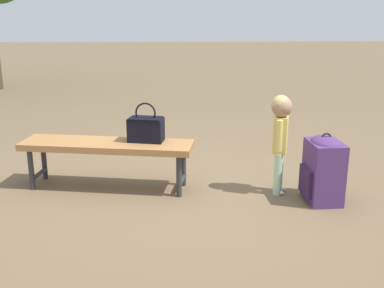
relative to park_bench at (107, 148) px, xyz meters
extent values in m
plane|color=brown|center=(0.74, -0.09, -0.39)|extent=(40.00, 40.00, 0.00)
cube|color=#9E6B3D|center=(0.00, 0.00, 0.03)|extent=(1.64, 0.66, 0.06)
cylinder|color=#2D2D33|center=(0.71, 0.02, -0.20)|extent=(0.05, 0.05, 0.39)
cylinder|color=#2D2D33|center=(0.67, -0.25, -0.20)|extent=(0.05, 0.05, 0.39)
cylinder|color=#2D2D33|center=(-0.67, 0.25, -0.20)|extent=(0.05, 0.05, 0.39)
cylinder|color=#2D2D33|center=(-0.71, -0.02, -0.20)|extent=(0.05, 0.05, 0.39)
cylinder|color=#2D2D33|center=(0.69, -0.12, -0.29)|extent=(0.09, 0.28, 0.04)
cylinder|color=#2D2D33|center=(-0.69, 0.12, -0.29)|extent=(0.09, 0.28, 0.04)
cube|color=black|center=(0.37, 0.01, 0.17)|extent=(0.35, 0.24, 0.22)
cube|color=black|center=(0.37, 0.01, 0.27)|extent=(0.32, 0.24, 0.02)
torus|color=black|center=(0.37, 0.01, 0.33)|extent=(0.20, 0.06, 0.20)
cylinder|color=#B2D8B2|center=(1.60, -0.15, -0.20)|extent=(0.07, 0.07, 0.39)
cylinder|color=#B2D8B2|center=(1.57, -0.24, -0.20)|extent=(0.07, 0.07, 0.39)
ellipsoid|color=white|center=(1.61, -0.16, -0.37)|extent=(0.10, 0.08, 0.04)
ellipsoid|color=white|center=(1.59, -0.24, -0.37)|extent=(0.10, 0.08, 0.04)
cube|color=#E5CC66|center=(1.58, -0.19, 0.16)|extent=(0.16, 0.17, 0.33)
cylinder|color=#E5CC66|center=(1.61, -0.10, 0.18)|extent=(0.06, 0.06, 0.28)
cylinder|color=#E5CC66|center=(1.55, -0.29, 0.18)|extent=(0.06, 0.06, 0.28)
sphere|color=#A57A5B|center=(1.58, -0.19, 0.42)|extent=(0.18, 0.18, 0.18)
sphere|color=tan|center=(1.57, -0.19, 0.44)|extent=(0.17, 0.17, 0.17)
cube|color=#4C2D66|center=(1.93, -0.40, -0.12)|extent=(0.29, 0.38, 0.54)
ellipsoid|color=#4C2D66|center=(1.93, -0.40, 0.14)|extent=(0.28, 0.36, 0.12)
cube|color=#311D42|center=(1.78, -0.41, -0.20)|extent=(0.05, 0.26, 0.24)
cube|color=#311D42|center=(2.08, -0.48, -0.12)|extent=(0.03, 0.06, 0.46)
cube|color=#311D42|center=(2.07, -0.31, -0.12)|extent=(0.03, 0.06, 0.46)
torus|color=black|center=(1.93, -0.40, 0.19)|extent=(0.09, 0.02, 0.09)
camera|label=1|loc=(0.63, -4.19, 1.26)|focal=43.62mm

